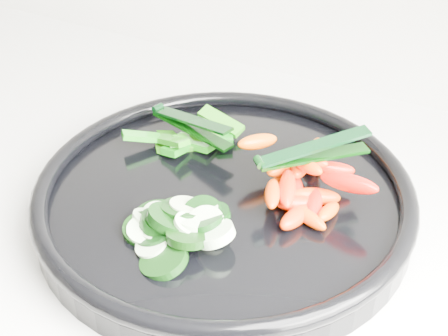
% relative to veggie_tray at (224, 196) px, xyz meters
% --- Properties ---
extents(veggie_tray, '(0.50, 0.50, 0.04)m').
position_rel_veggie_tray_xyz_m(veggie_tray, '(0.00, 0.00, 0.00)').
color(veggie_tray, black).
rests_on(veggie_tray, counter).
extents(cucumber_pile, '(0.12, 0.11, 0.04)m').
position_rel_veggie_tray_xyz_m(cucumber_pile, '(-0.01, -0.07, 0.01)').
color(cucumber_pile, black).
rests_on(cucumber_pile, veggie_tray).
extents(carrot_pile, '(0.15, 0.17, 0.06)m').
position_rel_veggie_tray_xyz_m(carrot_pile, '(0.07, 0.04, 0.02)').
color(carrot_pile, '#E70C00').
rests_on(carrot_pile, veggie_tray).
extents(pepper_pile, '(0.11, 0.11, 0.03)m').
position_rel_veggie_tray_xyz_m(pepper_pile, '(-0.07, 0.06, 0.01)').
color(pepper_pile, '#106309').
rests_on(pepper_pile, veggie_tray).
extents(tong_carrot, '(0.09, 0.09, 0.02)m').
position_rel_veggie_tray_xyz_m(tong_carrot, '(0.07, 0.04, 0.05)').
color(tong_carrot, black).
rests_on(tong_carrot, carrot_pile).
extents(tong_pepper, '(0.11, 0.04, 0.02)m').
position_rel_veggie_tray_xyz_m(tong_pepper, '(-0.08, 0.06, 0.03)').
color(tong_pepper, black).
rests_on(tong_pepper, pepper_pile).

